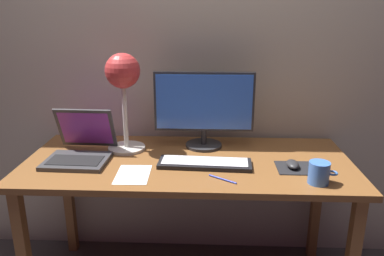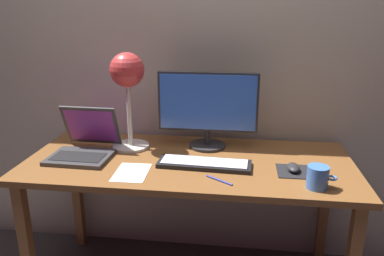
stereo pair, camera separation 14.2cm
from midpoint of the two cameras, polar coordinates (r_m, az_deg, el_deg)
name	(u,v)px [view 2 (the right image)]	position (r m, az deg, el deg)	size (l,w,h in m)	color
back_wall	(198,37)	(2.15, 2.90, 13.36)	(4.80, 0.06, 2.60)	#B2A893
desk	(189,174)	(1.92, 1.65, -6.95)	(1.60, 0.70, 0.74)	brown
monitor	(208,106)	(1.99, 4.42, 3.20)	(0.52, 0.19, 0.41)	#28282B
keyboard_main	(204,164)	(1.81, 4.10, -5.37)	(0.45, 0.16, 0.03)	black
laptop	(85,142)	(1.99, -13.72, -2.04)	(0.31, 0.33, 0.24)	#38383A
desk_lamp	(127,79)	(1.96, -7.60, 7.32)	(0.19, 0.19, 0.51)	beige
mousepad	(299,172)	(1.84, 17.89, -6.27)	(0.20, 0.16, 0.00)	black
mouse	(293,168)	(1.83, 17.10, -5.71)	(0.06, 0.10, 0.03)	#28282B
coffee_mug	(318,177)	(1.69, 20.64, -6.95)	(0.12, 0.09, 0.10)	#3F72CC
paper_sheet_near_mouse	(132,172)	(1.75, -6.75, -6.66)	(0.15, 0.21, 0.00)	white
pen	(219,180)	(1.67, 6.53, -7.80)	(0.01, 0.01, 0.14)	#2633A5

